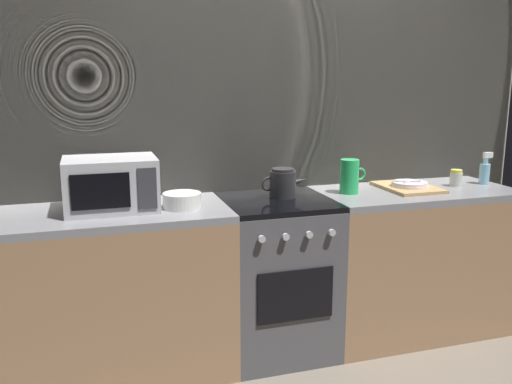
{
  "coord_description": "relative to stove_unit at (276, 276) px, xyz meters",
  "views": [
    {
      "loc": [
        -0.99,
        -2.78,
        1.57
      ],
      "look_at": [
        -0.12,
        0.0,
        0.95
      ],
      "focal_mm": 37.95,
      "sensor_mm": 36.0,
      "label": 1
    }
  ],
  "objects": [
    {
      "name": "ground_plane",
      "position": [
        0.0,
        0.0,
        -0.45
      ],
      "size": [
        8.0,
        8.0,
        0.0
      ],
      "primitive_type": "plane",
      "color": "#6B6054"
    },
    {
      "name": "pitcher",
      "position": [
        0.46,
        0.03,
        0.55
      ],
      "size": [
        0.16,
        0.11,
        0.2
      ],
      "color": "green",
      "rests_on": "counter_right"
    },
    {
      "name": "spice_jar",
      "position": [
        1.19,
        0.02,
        0.5
      ],
      "size": [
        0.08,
        0.08,
        0.1
      ],
      "color": "silver",
      "rests_on": "counter_right"
    },
    {
      "name": "microwave",
      "position": [
        -0.89,
        0.03,
        0.59
      ],
      "size": [
        0.46,
        0.35,
        0.27
      ],
      "color": "#B2B2B7",
      "rests_on": "counter_left"
    },
    {
      "name": "counter_left",
      "position": [
        -0.9,
        0.0,
        0.0
      ],
      "size": [
        1.2,
        0.6,
        0.9
      ],
      "color": "#997251",
      "rests_on": "ground_plane"
    },
    {
      "name": "spray_bottle",
      "position": [
        1.41,
        0.03,
        0.53
      ],
      "size": [
        0.08,
        0.06,
        0.2
      ],
      "color": "#8CCCE5",
      "rests_on": "counter_right"
    },
    {
      "name": "stove_unit",
      "position": [
        0.0,
        0.0,
        0.0
      ],
      "size": [
        0.6,
        0.63,
        0.9
      ],
      "color": "#4C4C51",
      "rests_on": "ground_plane"
    },
    {
      "name": "dish_pile",
      "position": [
        0.86,
        0.03,
        0.47
      ],
      "size": [
        0.3,
        0.4,
        0.06
      ],
      "color": "tan",
      "rests_on": "counter_right"
    },
    {
      "name": "mixing_bowl",
      "position": [
        -0.54,
        -0.04,
        0.49
      ],
      "size": [
        0.2,
        0.2,
        0.08
      ],
      "primitive_type": "cylinder",
      "color": "silver",
      "rests_on": "counter_left"
    },
    {
      "name": "back_wall",
      "position": [
        0.0,
        0.32,
        0.75
      ],
      "size": [
        3.6,
        0.05,
        2.4
      ],
      "color": "#B2AD9E",
      "rests_on": "ground_plane"
    },
    {
      "name": "kettle",
      "position": [
        0.05,
        0.04,
        0.53
      ],
      "size": [
        0.28,
        0.15,
        0.17
      ],
      "color": "#262628",
      "rests_on": "stove_unit"
    },
    {
      "name": "counter_right",
      "position": [
        0.9,
        0.0,
        0.0
      ],
      "size": [
        1.2,
        0.6,
        0.9
      ],
      "color": "#997251",
      "rests_on": "ground_plane"
    }
  ]
}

